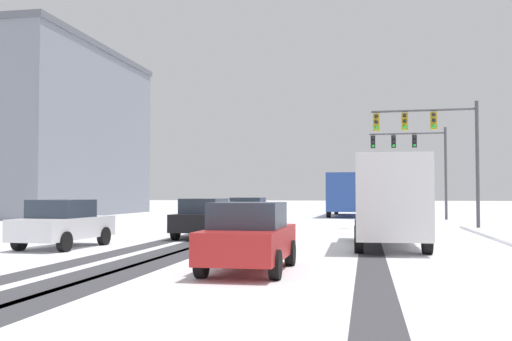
# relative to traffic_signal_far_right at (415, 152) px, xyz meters

# --- Properties ---
(wheel_track_left_lane) EXTENTS (1.03, 31.67, 0.01)m
(wheel_track_left_lane) POSITION_rel_traffic_signal_far_right_xyz_m (-9.62, -24.44, -4.76)
(wheel_track_left_lane) COLOR #424247
(wheel_track_left_lane) RESTS_ON ground
(wheel_track_right_lane) EXTENTS (0.86, 31.67, 0.01)m
(wheel_track_right_lane) POSITION_rel_traffic_signal_far_right_xyz_m (-10.97, -24.44, -4.76)
(wheel_track_right_lane) COLOR #424247
(wheel_track_right_lane) RESTS_ON ground
(wheel_track_center) EXTENTS (1.01, 31.67, 0.01)m
(wheel_track_center) POSITION_rel_traffic_signal_far_right_xyz_m (-8.82, -24.44, -4.76)
(wheel_track_center) COLOR #424247
(wheel_track_center) RESTS_ON ground
(wheel_track_oncoming) EXTENTS (0.77, 31.67, 0.01)m
(wheel_track_oncoming) POSITION_rel_traffic_signal_far_right_xyz_m (-3.26, -24.44, -4.76)
(wheel_track_oncoming) COLOR #424247
(wheel_track_oncoming) RESTS_ON ground
(traffic_signal_far_right) EXTENTS (5.35, 0.48, 6.50)m
(traffic_signal_far_right) POSITION_rel_traffic_signal_far_right_xyz_m (0.00, 0.00, 0.00)
(traffic_signal_far_right) COLOR #47474C
(traffic_signal_far_right) RESTS_ON ground
(traffic_signal_near_right) EXTENTS (5.31, 0.52, 6.50)m
(traffic_signal_near_right) POSITION_rel_traffic_signal_far_right_xyz_m (0.02, -11.97, -0.00)
(traffic_signal_near_right) COLOR #47474C
(traffic_signal_near_right) RESTS_ON ground
(car_grey_lead) EXTENTS (1.87, 4.12, 1.62)m
(car_grey_lead) POSITION_rel_traffic_signal_far_right_xyz_m (-9.39, -13.24, -3.95)
(car_grey_lead) COLOR slate
(car_grey_lead) RESTS_ON ground
(car_black_second) EXTENTS (1.98, 4.18, 1.62)m
(car_black_second) POSITION_rel_traffic_signal_far_right_xyz_m (-9.93, -19.68, -3.95)
(car_black_second) COLOR black
(car_black_second) RESTS_ON ground
(car_white_third) EXTENTS (2.00, 4.18, 1.62)m
(car_white_third) POSITION_rel_traffic_signal_far_right_xyz_m (-13.44, -24.80, -3.95)
(car_white_third) COLOR silver
(car_white_third) RESTS_ON ground
(car_red_fourth) EXTENTS (1.84, 4.10, 1.62)m
(car_red_fourth) POSITION_rel_traffic_signal_far_right_xyz_m (-6.11, -29.58, -3.95)
(car_red_fourth) COLOR red
(car_red_fourth) RESTS_ON ground
(bus_oncoming) EXTENTS (2.93, 11.07, 3.38)m
(bus_oncoming) POSITION_rel_traffic_signal_far_right_xyz_m (-4.90, 5.77, -2.78)
(bus_oncoming) COLOR #284793
(bus_oncoming) RESTS_ON ground
(box_truck_delivery) EXTENTS (2.39, 7.43, 3.02)m
(box_truck_delivery) POSITION_rel_traffic_signal_far_right_xyz_m (-2.66, -22.42, -3.13)
(box_truck_delivery) COLOR silver
(box_truck_delivery) RESTS_ON ground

